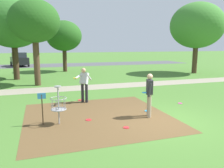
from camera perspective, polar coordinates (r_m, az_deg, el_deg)
The scene contains 17 objects.
ground_plane at distance 8.66m, azimuth 12.92°, elevation -9.20°, with size 160.00×160.00×0.00m, color #47752D.
dirt_tee_pad at distance 9.00m, azimuth -3.66°, elevation -8.21°, with size 5.57×5.46×0.01m, color brown.
disc_golf_basket at distance 8.16m, azimuth -13.90°, elevation -4.89°, with size 0.98×0.58×1.39m.
player_foreground_watching at distance 8.83m, azimuth 9.47°, elevation -2.19°, with size 0.44×0.50×1.71m.
player_throwing at distance 10.98m, azimuth -7.11°, elevation 0.33°, with size 1.01×0.73×1.71m.
frisbee_near_basket at distance 11.38m, azimuth 16.93°, elevation -4.72°, with size 0.21×0.21×0.02m, color #E53D99.
frisbee_by_tee at distance 8.59m, azimuth -5.99°, elevation -9.07°, with size 0.22×0.22×0.02m, color red.
frisbee_mid_grass at distance 9.78m, azimuth 9.03°, elevation -6.78°, with size 0.25×0.25×0.02m, color #1E93DB.
frisbee_far_left at distance 11.65m, azimuth -8.10°, elevation -4.05°, with size 0.24×0.24×0.02m, color red.
frisbee_scattered_a at distance 7.81m, azimuth 3.63°, elevation -11.01°, with size 0.21×0.21×0.02m, color red.
tree_near_left at distance 19.92m, azimuth -23.92°, elevation 14.11°, with size 4.71×4.71×6.57m.
tree_mid_left at distance 24.08m, azimuth 20.81°, elevation 13.71°, with size 5.19×5.19×6.89m.
tree_mid_center at distance 16.44m, azimuth -19.15°, elevation 14.76°, with size 3.40×3.40×5.83m.
tree_far_left at distance 24.43m, azimuth -12.13°, elevation 11.84°, with size 3.70×3.70×5.32m.
parking_lot_strip at distance 32.99m, azimuth -10.66°, elevation 4.86°, with size 36.00×6.00×0.01m, color #4C4C51.
parked_car_leftmost at distance 32.43m, azimuth -22.52°, elevation 5.82°, with size 2.65×4.49×1.84m.
gravel_path at distance 15.39m, azimuth -1.63°, elevation -0.58°, with size 40.00×1.84×0.00m, color gray.
Camera 1 is at (-4.30, -6.98, 2.79)m, focal length 35.93 mm.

